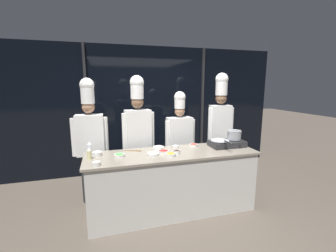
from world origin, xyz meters
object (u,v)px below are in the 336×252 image
Objects in this scene: prep_bowl_rice at (97,153)px; prep_bowl_bean_sprouts at (176,147)px; prep_bowl_scallions at (120,155)px; prep_bowl_shrimp at (153,154)px; prep_bowl_noodles at (96,164)px; portable_stove at (227,143)px; chef_head at (90,133)px; chef_pastry at (220,119)px; frying_pan at (220,139)px; prep_bowl_carrots at (171,154)px; squeeze_bottle_clear at (90,148)px; serving_spoon_slotted at (136,150)px; squeeze_bottle_oil at (89,154)px; prep_bowl_soy_glaze at (177,152)px; prep_bowl_chili_flakes at (194,145)px; prep_bowl_bell_pepper at (164,151)px; stock_pot at (234,135)px; chef_line at (180,135)px; prep_bowl_onion at (158,148)px; chef_sous at (138,127)px.

prep_bowl_rice reaches higher than prep_bowl_bean_sprouts.
prep_bowl_scallions is 0.89m from prep_bowl_bean_sprouts.
prep_bowl_shrimp is at bearing -14.98° from prep_bowl_rice.
portable_stove is at bearing 9.56° from prep_bowl_noodles.
chef_head is 0.95× the size of chef_pastry.
prep_bowl_rice is 0.54m from chef_head.
frying_pan is 3.57× the size of prep_bowl_carrots.
serving_spoon_slotted is (0.66, -0.05, -0.08)m from squeeze_bottle_clear.
squeeze_bottle_oil is 0.17m from prep_bowl_rice.
prep_bowl_soy_glaze reaches higher than prep_bowl_bean_sprouts.
prep_bowl_chili_flakes is 1.31× the size of prep_bowl_noodles.
frying_pan is at bearing 13.90° from prep_bowl_carrots.
serving_spoon_slotted is at bearing 37.22° from prep_bowl_scallions.
prep_bowl_chili_flakes is 0.49m from prep_bowl_soy_glaze.
prep_bowl_noodles is at bearing -163.52° from prep_bowl_bell_pepper.
portable_stove is 5.45× the size of prep_bowl_bean_sprouts.
prep_bowl_rice is at bearing -171.83° from serving_spoon_slotted.
prep_bowl_shrimp is at bearing -174.72° from stock_pot.
serving_spoon_slotted is at bearing 149.42° from chef_head.
squeeze_bottle_clear is at bearing 176.64° from prep_bowl_bean_sprouts.
prep_bowl_rice is at bearing -176.54° from prep_bowl_chili_flakes.
frying_pan is at bearing 6.19° from prep_bowl_shrimp.
frying_pan is at bearing 10.05° from prep_bowl_soy_glaze.
prep_bowl_rice is 1.17m from prep_bowl_bean_sprouts.
squeeze_bottle_oil is 1.19× the size of prep_bowl_chili_flakes.
portable_stove is 3.85× the size of prep_bowl_carrots.
prep_bowl_bean_sprouts is (1.17, 0.05, -0.01)m from prep_bowl_rice.
prep_bowl_chili_flakes is 0.51× the size of serving_spoon_slotted.
squeeze_bottle_oil reaches higher than portable_stove.
serving_spoon_slotted is at bearing 41.15° from prep_bowl_noodles.
prep_bowl_bean_sprouts is 0.06× the size of chef_line.
prep_bowl_onion is at bearing 22.88° from chef_pastry.
prep_bowl_bell_pepper is 0.18m from prep_bowl_shrimp.
prep_bowl_noodles reaches higher than prep_bowl_shrimp.
squeeze_bottle_clear is 1.28m from prep_bowl_bean_sprouts.
portable_stove is 0.83m from prep_bowl_bean_sprouts.
prep_bowl_noodles is at bearing -161.41° from prep_bowl_chili_flakes.
squeeze_bottle_oil reaches higher than prep_bowl_chili_flakes.
serving_spoon_slotted is 0.81m from chef_head.
squeeze_bottle_clear is 1.05× the size of prep_bowl_shrimp.
portable_stove is at bearing -18.16° from prep_bowl_chili_flakes.
prep_bowl_chili_flakes is 0.07× the size of chef_sous.
chef_pastry reaches higher than stock_pot.
prep_bowl_onion is (-0.09, 0.34, 0.01)m from prep_bowl_carrots.
prep_bowl_onion is 1.68× the size of prep_bowl_noodles.
serving_spoon_slotted is (-0.61, 0.03, -0.02)m from prep_bowl_bean_sprouts.
chef_pastry reaches higher than prep_bowl_onion.
prep_bowl_rice is 0.07× the size of chef_line.
frying_pan is 1.87m from prep_bowl_rice.
prep_bowl_bean_sprouts is 0.71m from chef_sous.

